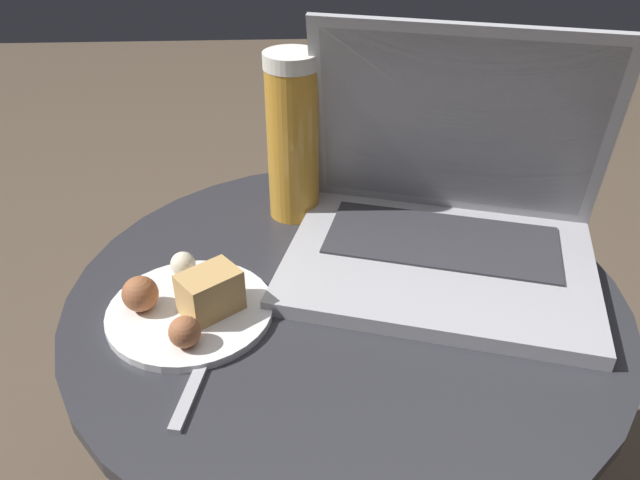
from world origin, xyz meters
name	(u,v)px	position (x,y,z in m)	size (l,w,h in m)	color
table	(343,388)	(0.00, 0.00, 0.37)	(0.63, 0.63, 0.53)	black
laptop	(445,217)	(0.12, 0.07, 0.59)	(0.42, 0.35, 0.27)	#B2B2B7
beer_glass	(293,138)	(-0.05, 0.18, 0.64)	(0.07, 0.07, 0.22)	gold
snack_plate	(189,304)	(-0.17, -0.04, 0.55)	(0.18, 0.18, 0.06)	white
fork	(210,347)	(-0.14, -0.09, 0.53)	(0.05, 0.19, 0.00)	#B2B2B7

